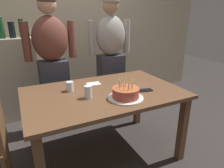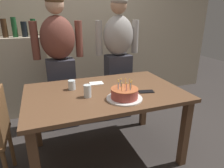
% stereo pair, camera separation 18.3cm
% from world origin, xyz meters
% --- Properties ---
extents(ground_plane, '(10.00, 10.00, 0.00)m').
position_xyz_m(ground_plane, '(0.00, 0.00, 0.00)').
color(ground_plane, '#332D2B').
extents(back_wall, '(5.20, 0.10, 2.60)m').
position_xyz_m(back_wall, '(0.00, 1.55, 1.30)').
color(back_wall, tan).
rests_on(back_wall, ground_plane).
extents(dining_table, '(1.50, 0.96, 0.74)m').
position_xyz_m(dining_table, '(0.00, 0.00, 0.64)').
color(dining_table, brown).
rests_on(dining_table, ground_plane).
extents(birthday_cake, '(0.32, 0.32, 0.18)m').
position_xyz_m(birthday_cake, '(0.11, -0.24, 0.79)').
color(birthday_cake, white).
rests_on(birthday_cake, dining_table).
extents(water_glass_near, '(0.07, 0.07, 0.09)m').
position_xyz_m(water_glass_near, '(-0.29, 0.15, 0.79)').
color(water_glass_near, silver).
rests_on(water_glass_near, dining_table).
extents(water_glass_far, '(0.07, 0.07, 0.12)m').
position_xyz_m(water_glass_far, '(-0.19, -0.09, 0.80)').
color(water_glass_far, silver).
rests_on(water_glass_far, dining_table).
extents(cell_phone, '(0.16, 0.10, 0.01)m').
position_xyz_m(cell_phone, '(0.37, -0.16, 0.74)').
color(cell_phone, black).
rests_on(cell_phone, dining_table).
extents(napkin_stack, '(0.15, 0.12, 0.01)m').
position_xyz_m(napkin_stack, '(-0.02, 0.23, 0.74)').
color(napkin_stack, white).
rests_on(napkin_stack, dining_table).
extents(person_man_bearded, '(0.61, 0.27, 1.66)m').
position_xyz_m(person_man_bearded, '(-0.33, 0.77, 0.87)').
color(person_man_bearded, '#33333D').
rests_on(person_man_bearded, ground_plane).
extents(person_woman_cardigan, '(0.61, 0.27, 1.66)m').
position_xyz_m(person_woman_cardigan, '(0.45, 0.77, 0.87)').
color(person_woman_cardigan, '#33333D').
rests_on(person_woman_cardigan, ground_plane).
extents(shelf_cabinet, '(0.86, 0.30, 1.42)m').
position_xyz_m(shelf_cabinet, '(-0.90, 1.33, 0.59)').
color(shelf_cabinet, tan).
rests_on(shelf_cabinet, ground_plane).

